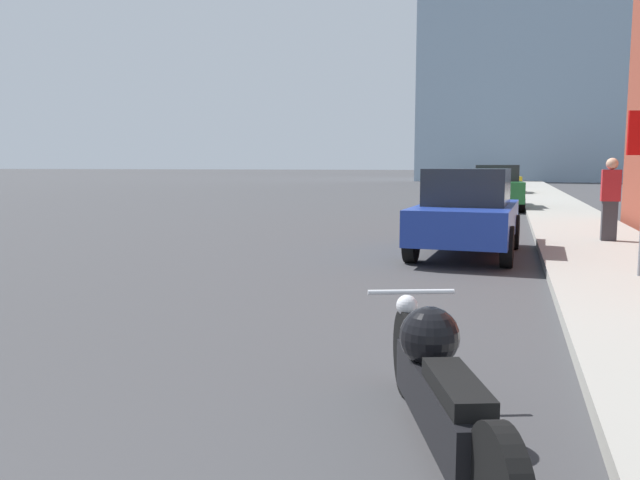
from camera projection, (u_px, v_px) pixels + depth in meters
sidewalk at (540, 192)px, 37.32m from camera, size 2.36×240.00×0.15m
motorcycle at (438, 386)px, 3.66m from camera, size 1.10×2.54×0.82m
parked_car_blue at (467, 212)px, 11.66m from camera, size 1.96×4.04×1.62m
parked_car_green at (495, 187)px, 23.51m from camera, size 2.13×4.16×1.68m
parked_car_yellow at (501, 180)px, 35.30m from camera, size 2.28×4.57×1.66m
parked_car_silver at (499, 177)px, 45.29m from camera, size 2.05×3.95×1.60m
parked_car_white at (502, 174)px, 55.36m from camera, size 2.07×4.16×1.66m
pedestrian at (610, 198)px, 12.67m from camera, size 0.36×0.24×1.68m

